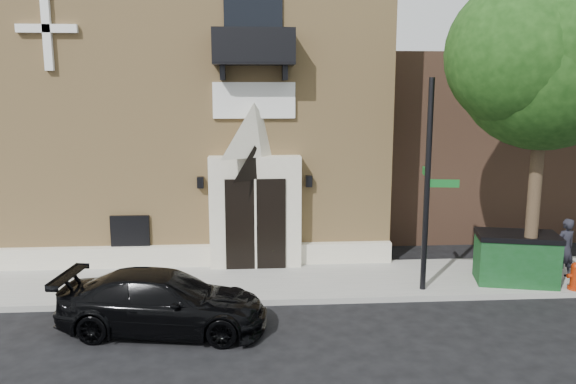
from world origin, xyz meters
name	(u,v)px	position (x,y,z in m)	size (l,w,h in m)	color
ground	(298,305)	(0.00, 0.00, 0.00)	(120.00, 120.00, 0.00)	black
sidewalk	(330,281)	(1.00, 1.50, 0.07)	(42.00, 3.00, 0.15)	gray
church	(199,105)	(-2.99, 7.95, 4.63)	(12.20, 11.01, 9.30)	tan
neighbour_building	(573,139)	(12.00, 9.00, 3.20)	(18.00, 8.00, 6.40)	brown
street_tree_left	(548,61)	(6.03, 0.35, 5.87)	(4.97, 4.38, 7.77)	#38281C
black_sedan	(164,302)	(-3.05, -1.24, 0.65)	(1.83, 4.51, 1.31)	black
street_sign	(428,186)	(3.28, 0.53, 2.84)	(0.84, 0.92, 5.34)	black
fire_hydrant	(575,276)	(7.12, 0.20, 0.50)	(0.41, 0.33, 0.72)	#922207
dumpster	(516,258)	(5.85, 0.84, 0.83)	(2.26, 1.60, 1.34)	#103B15
planter	(278,253)	(-0.35, 2.72, 0.51)	(0.65, 0.56, 0.72)	#516330
pedestrian_near	(565,248)	(7.33, 1.13, 0.97)	(0.60, 0.39, 1.65)	black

